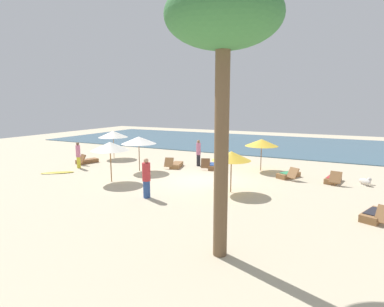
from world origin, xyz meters
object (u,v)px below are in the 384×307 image
Objects in this scene: lounger_6 at (212,166)px; person_1 at (198,153)px; umbrella_3 at (113,134)px; person_0 at (146,178)px; person_3 at (78,155)px; surfboard at (58,173)px; lounger_4 at (289,175)px; lounger_1 at (176,165)px; lounger_2 at (333,179)px; lounger_5 at (376,215)px; palm_0 at (223,24)px; umbrella_1 at (110,146)px; umbrella_0 at (262,143)px; dog at (365,181)px; lounger_0 at (87,161)px; umbrella_2 at (139,140)px; umbrella_4 at (231,156)px.

person_1 is at bearing 161.93° from lounger_6.
umbrella_3 is 1.23× the size of person_0.
surfboard is (-0.00, -1.71, -0.85)m from person_3.
person_3 is (-12.93, -3.44, 0.71)m from lounger_4.
lounger_6 is (2.36, 0.70, 0.01)m from lounger_1.
lounger_2 is at bearing 2.31° from lounger_1.
lounger_5 is 8.95m from palm_0.
person_1 is at bearing 175.24° from lounger_2.
umbrella_1 is 1.22× the size of surfboard.
umbrella_0 is 12.81m from surfboard.
lounger_2 is 1.54m from dog.
umbrella_0 is 12.46m from palm_0.
umbrella_2 is at bearing -3.80° from lounger_0.
dog is at bearing 17.50° from surfboard.
surfboard is (-4.34, 0.08, -1.93)m from umbrella_1.
person_1 is at bearing 97.24° from person_0.
umbrella_4 is 1.10× the size of person_0.
umbrella_4 is 1.14× the size of lounger_5.
umbrella_3 reaches higher than lounger_6.
umbrella_4 is 6.31m from lounger_5.
umbrella_0 is 1.19× the size of lounger_0.
lounger_0 is at bearing -171.56° from lounger_4.
person_1 reaches higher than lounger_6.
person_3 is at bearing -165.16° from umbrella_2.
umbrella_1 is 1.22× the size of person_1.
umbrella_3 is at bearing 129.48° from umbrella_1.
lounger_4 is 6.59m from lounger_5.
lounger_1 is 13.63m from palm_0.
umbrella_4 reaches higher than lounger_5.
umbrella_0 is 1.03× the size of umbrella_4.
umbrella_4 is 0.27× the size of palm_0.
person_1 reaches higher than person_3.
surfboard is at bearing -139.29° from person_1.
umbrella_0 is 1.15× the size of person_1.
lounger_6 is 13.12m from palm_0.
lounger_4 is at bearing 88.84° from palm_0.
person_3 is 17.19m from dog.
person_1 is at bearing 173.39° from lounger_4.
palm_0 reaches higher than lounger_2.
umbrella_0 reaches higher than surfboard.
umbrella_0 is 1.13× the size of person_0.
lounger_0 is at bearing -164.96° from lounger_6.
dog is (5.82, -1.06, -1.60)m from umbrella_0.
umbrella_2 is 1.25× the size of lounger_5.
umbrella_2 is 13.23m from lounger_5.
person_1 reaches higher than dog.
umbrella_1 reaches higher than lounger_6.
lounger_4 is 0.95× the size of person_0.
umbrella_0 is 0.92× the size of umbrella_3.
lounger_6 is at bearing 88.07° from person_0.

